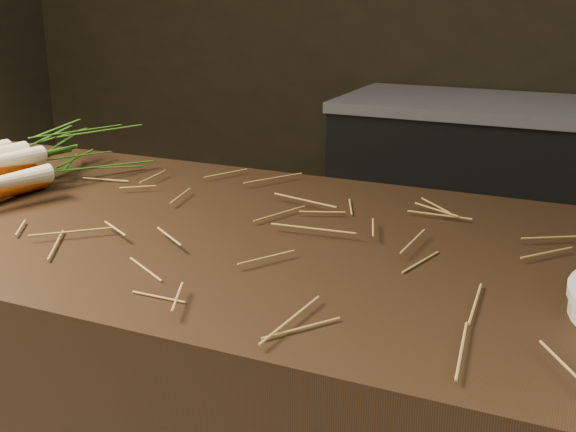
# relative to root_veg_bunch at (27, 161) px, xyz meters

# --- Properties ---
(back_counter) EXTENTS (1.82, 0.62, 0.84)m
(back_counter) POSITION_rel_root_veg_bunch_xyz_m (0.89, 1.82, -0.53)
(back_counter) COLOR black
(back_counter) RESTS_ON ground
(straw_bedding) EXTENTS (1.40, 0.60, 0.02)m
(straw_bedding) POSITION_rel_root_veg_bunch_xyz_m (0.59, -0.06, -0.04)
(straw_bedding) COLOR olive
(straw_bedding) RESTS_ON main_counter
(root_veg_bunch) EXTENTS (0.22, 0.57, 0.10)m
(root_veg_bunch) POSITION_rel_root_veg_bunch_xyz_m (0.00, 0.00, 0.00)
(root_veg_bunch) COLOR #C03B05
(root_veg_bunch) RESTS_ON main_counter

